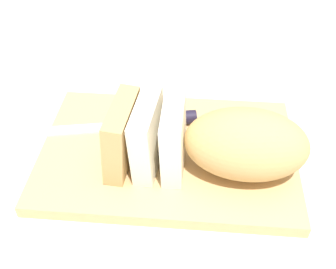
% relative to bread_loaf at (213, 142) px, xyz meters
% --- Properties ---
extents(ground_plane, '(3.00, 3.00, 0.00)m').
position_rel_bread_loaf_xyz_m(ground_plane, '(0.07, -0.03, -0.07)').
color(ground_plane, silver).
extents(cutting_board, '(0.39, 0.27, 0.02)m').
position_rel_bread_loaf_xyz_m(cutting_board, '(0.07, -0.03, -0.06)').
color(cutting_board, tan).
rests_on(cutting_board, ground_plane).
extents(bread_loaf, '(0.29, 0.12, 0.10)m').
position_rel_bread_loaf_xyz_m(bread_loaf, '(0.00, 0.00, 0.00)').
color(bread_loaf, tan).
rests_on(bread_loaf, cutting_board).
extents(bread_knife, '(0.24, 0.07, 0.02)m').
position_rel_bread_loaf_xyz_m(bread_knife, '(0.09, -0.09, -0.04)').
color(bread_knife, silver).
rests_on(bread_knife, cutting_board).
extents(crumb_near_knife, '(0.00, 0.00, 0.00)m').
position_rel_bread_loaf_xyz_m(crumb_near_knife, '(0.02, -0.06, -0.05)').
color(crumb_near_knife, tan).
rests_on(crumb_near_knife, cutting_board).
extents(crumb_near_loaf, '(0.00, 0.00, 0.00)m').
position_rel_bread_loaf_xyz_m(crumb_near_loaf, '(0.09, -0.08, -0.05)').
color(crumb_near_loaf, tan).
rests_on(crumb_near_loaf, cutting_board).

